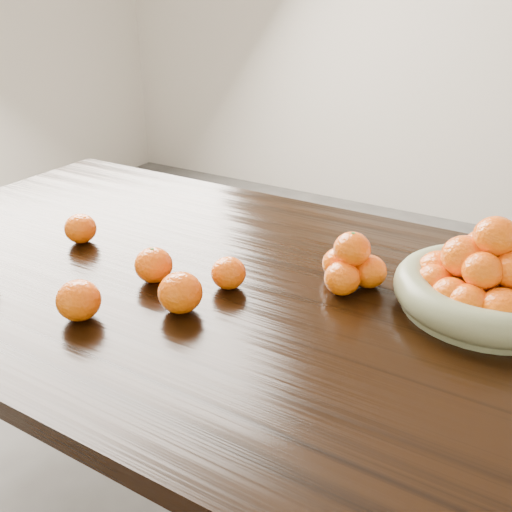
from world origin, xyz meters
The scene contains 8 objects.
dining_table centered at (0.00, 0.00, 0.66)m, with size 2.00×1.00×0.75m.
fruit_bowl centered at (0.40, 0.15, 0.80)m, with size 0.34×0.34×0.19m.
orange_pyramid centered at (0.15, 0.10, 0.80)m, with size 0.14×0.13×0.12m.
loose_orange_0 centered at (-0.21, -0.09, 0.79)m, with size 0.08×0.08×0.07m, color #FF6907.
loose_orange_1 centered at (-0.23, -0.27, 0.79)m, with size 0.08×0.08×0.08m, color #FF6907.
loose_orange_2 centered at (-0.09, -0.16, 0.79)m, with size 0.08×0.08×0.08m, color #FF6907.
loose_orange_3 centered at (-0.49, -0.02, 0.78)m, with size 0.08×0.08×0.07m, color #FF6907.
loose_orange_5 centered at (-0.06, -0.03, 0.78)m, with size 0.07×0.07×0.07m, color #FF6907.
Camera 1 is at (0.51, -0.88, 1.32)m, focal length 40.00 mm.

